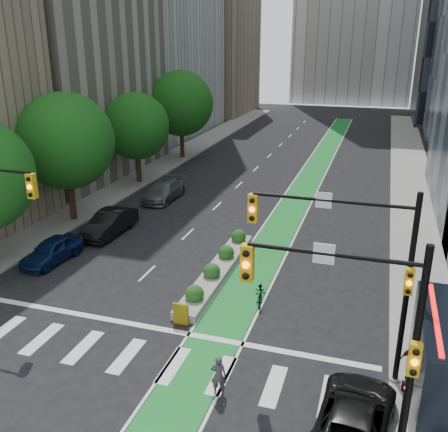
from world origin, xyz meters
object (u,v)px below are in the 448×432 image
Objects in this scene: parked_car_left_near at (52,250)px; parked_car_left_far at (164,190)px; parked_car_right at (354,417)px; pedestrian_far at (414,361)px; parked_car_left_mid at (110,223)px; cyclist at (219,375)px; median_planter at (218,268)px; bicycle at (260,293)px.

parked_car_left_far is at bearing 89.63° from parked_car_left_near.
parked_car_right is 3.71m from pedestrian_far.
parked_car_left_mid reaches higher than parked_car_left_far.
cyclist is 0.38× the size of parked_car_left_near.
parked_car_right is at bearing -20.64° from parked_car_left_near.
median_planter is 9.53m from cyclist.
parked_car_left_mid is at bearing 142.33° from bicycle.
parked_car_left_mid is at bearing 157.87° from median_planter.
cyclist is (3.00, -9.04, 0.41)m from median_planter.
parked_car_right is at bearing 163.21° from cyclist.
cyclist reaches higher than parked_car_left_mid.
parked_car_right is (7.69, -9.62, 0.32)m from median_planter.
pedestrian_far reaches higher than parked_car_left_far.
cyclist reaches higher than bicycle.
parked_car_left_near is at bearing -20.35° from pedestrian_far.
bicycle is at bearing -37.38° from pedestrian_far.
pedestrian_far is (1.89, 3.17, 0.34)m from parked_car_right.
bicycle is at bearing -49.79° from parked_car_left_far.
cyclist is 0.31× the size of parked_car_left_far.
parked_car_left_near is 12.65m from parked_car_left_far.
cyclist reaches higher than parked_car_right.
median_planter reaches higher than bicycle.
parked_car_right is (17.15, -8.35, -0.01)m from parked_car_left_near.
parked_car_left_mid reaches higher than median_planter.
pedestrian_far is at bearing -9.89° from parked_car_left_near.
median_planter is 13.98m from parked_car_left_far.
parked_car_left_far reaches higher than bicycle.
pedestrian_far is (6.58, 2.59, 0.25)m from cyclist.
pedestrian_far is (9.58, -6.44, 0.66)m from median_planter.
parked_car_left_near is at bearing -41.68° from cyclist.
parked_car_left_far is (1.26, 12.58, 0.03)m from parked_car_left_near.
parked_car_left_near is at bearing -94.77° from parked_car_left_far.
parked_car_left_mid is at bearing -33.85° from pedestrian_far.
bicycle is 0.38× the size of parked_car_right.
parked_car_left_mid reaches higher than parked_car_right.
parked_car_left_far is (-8.20, 11.32, 0.36)m from median_planter.
parked_car_left_mid is at bearing -91.20° from parked_car_left_far.
bicycle is 12.69m from parked_car_left_mid.
pedestrian_far reaches higher than bicycle.
cyclist reaches higher than median_planter.
pedestrian_far is at bearing -43.42° from bicycle.
cyclist is 0.31× the size of parked_car_right.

